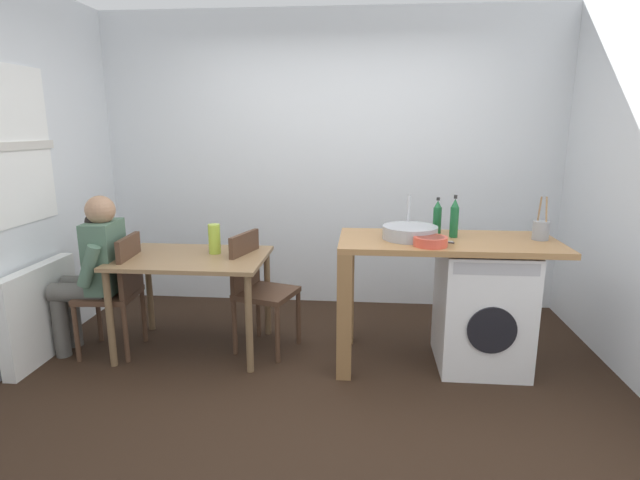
% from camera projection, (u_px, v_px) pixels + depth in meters
% --- Properties ---
extents(ground_plane, '(5.46, 5.46, 0.00)m').
position_uv_depth(ground_plane, '(310.00, 390.00, 3.26)').
color(ground_plane, black).
extents(wall_back, '(4.60, 0.10, 2.70)m').
position_uv_depth(wall_back, '(330.00, 163.00, 4.66)').
color(wall_back, silver).
rests_on(wall_back, ground_plane).
extents(radiator, '(0.10, 0.80, 0.70)m').
position_uv_depth(radiator, '(41.00, 313.00, 3.65)').
color(radiator, white).
rests_on(radiator, ground_plane).
extents(dining_table, '(1.10, 0.76, 0.74)m').
position_uv_depth(dining_table, '(192.00, 269.00, 3.73)').
color(dining_table, olive).
rests_on(dining_table, ground_plane).
extents(chair_person_seat, '(0.43, 0.43, 0.90)m').
position_uv_depth(chair_person_seat, '(118.00, 288.00, 3.72)').
color(chair_person_seat, '#4C3323').
rests_on(chair_person_seat, ground_plane).
extents(chair_opposite, '(0.50, 0.50, 0.90)m').
position_uv_depth(chair_opposite, '(258.00, 285.00, 3.79)').
color(chair_opposite, '#4C3323').
rests_on(chair_opposite, ground_plane).
extents(seated_person, '(0.51, 0.52, 1.20)m').
position_uv_depth(seated_person, '(94.00, 267.00, 3.68)').
color(seated_person, '#595651').
rests_on(seated_person, ground_plane).
extents(kitchen_counter, '(1.50, 0.68, 0.92)m').
position_uv_depth(kitchen_counter, '(416.00, 261.00, 3.50)').
color(kitchen_counter, '#9E7042').
rests_on(kitchen_counter, ground_plane).
extents(washing_machine, '(0.60, 0.61, 0.86)m').
position_uv_depth(washing_machine, '(482.00, 308.00, 3.53)').
color(washing_machine, white).
rests_on(washing_machine, ground_plane).
extents(sink_basin, '(0.38, 0.38, 0.09)m').
position_uv_depth(sink_basin, '(410.00, 232.00, 3.46)').
color(sink_basin, '#9EA0A5').
rests_on(sink_basin, kitchen_counter).
extents(tap, '(0.02, 0.02, 0.28)m').
position_uv_depth(tap, '(408.00, 214.00, 3.61)').
color(tap, '#B2B2B7').
rests_on(tap, kitchen_counter).
extents(bottle_tall_green, '(0.06, 0.06, 0.26)m').
position_uv_depth(bottle_tall_green, '(437.00, 217.00, 3.62)').
color(bottle_tall_green, '#19592D').
rests_on(bottle_tall_green, kitchen_counter).
extents(bottle_squat_brown, '(0.06, 0.06, 0.30)m').
position_uv_depth(bottle_squat_brown, '(454.00, 218.00, 3.49)').
color(bottle_squat_brown, '#19592D').
rests_on(bottle_squat_brown, kitchen_counter).
extents(mixing_bowl, '(0.22, 0.22, 0.06)m').
position_uv_depth(mixing_bowl, '(430.00, 241.00, 3.26)').
color(mixing_bowl, '#D84C38').
rests_on(mixing_bowl, kitchen_counter).
extents(utensil_crock, '(0.11, 0.11, 0.30)m').
position_uv_depth(utensil_crock, '(541.00, 230.00, 3.42)').
color(utensil_crock, gray).
rests_on(utensil_crock, kitchen_counter).
extents(vase, '(0.09, 0.09, 0.22)m').
position_uv_depth(vase, '(214.00, 239.00, 3.77)').
color(vase, '#A8C63D').
rests_on(vase, dining_table).
extents(scissors, '(0.15, 0.06, 0.01)m').
position_uv_depth(scissors, '(443.00, 242.00, 3.35)').
color(scissors, '#B2B2B7').
rests_on(scissors, kitchen_counter).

